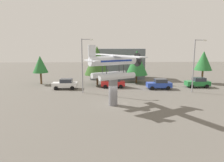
% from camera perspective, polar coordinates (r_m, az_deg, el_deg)
% --- Properties ---
extents(ground_plane, '(140.00, 140.00, 0.00)m').
position_cam_1_polar(ground_plane, '(25.70, 0.30, -6.73)').
color(ground_plane, '#605B54').
extents(display_pedestal, '(1.10, 1.10, 3.39)m').
position_cam_1_polar(display_pedestal, '(25.27, 0.30, -3.04)').
color(display_pedestal, slate).
rests_on(display_pedestal, ground).
extents(floatplane_monument, '(7.09, 9.66, 4.00)m').
position_cam_1_polar(floatplane_monument, '(24.82, 0.56, 4.61)').
color(floatplane_monument, silver).
rests_on(floatplane_monument, display_pedestal).
extents(car_near_white, '(4.20, 2.02, 1.76)m').
position_cam_1_polar(car_near_white, '(36.01, -12.89, -0.78)').
color(car_near_white, white).
rests_on(car_near_white, ground).
extents(car_mid_red, '(4.20, 2.02, 1.76)m').
position_cam_1_polar(car_mid_red, '(36.41, 0.31, -0.42)').
color(car_mid_red, red).
rests_on(car_mid_red, ground).
extents(car_far_blue, '(4.20, 2.02, 1.76)m').
position_cam_1_polar(car_far_blue, '(36.01, 13.04, -0.79)').
color(car_far_blue, '#2847B7').
rests_on(car_far_blue, ground).
extents(car_distant_green, '(4.20, 2.02, 1.76)m').
position_cam_1_polar(car_distant_green, '(39.64, 22.78, -0.35)').
color(car_distant_green, '#237A38').
rests_on(car_distant_green, ground).
extents(streetlight_primary, '(1.84, 0.28, 8.39)m').
position_cam_1_polar(streetlight_primary, '(32.00, -7.98, 5.24)').
color(streetlight_primary, gray).
rests_on(streetlight_primary, ground).
extents(streetlight_secondary, '(1.84, 0.28, 8.30)m').
position_cam_1_polar(streetlight_secondary, '(34.63, 22.11, 4.87)').
color(streetlight_secondary, gray).
rests_on(streetlight_secondary, ground).
extents(storefront_building, '(11.92, 5.22, 6.71)m').
position_cam_1_polar(storefront_building, '(46.90, 1.41, 4.89)').
color(storefront_building, slate).
rests_on(storefront_building, ground).
extents(tree_west, '(2.90, 2.90, 5.46)m').
position_cam_1_polar(tree_west, '(41.65, -19.36, 4.39)').
color(tree_west, brown).
rests_on(tree_west, ground).
extents(tree_east, '(4.78, 4.78, 7.29)m').
position_cam_1_polar(tree_east, '(38.40, -4.18, 5.71)').
color(tree_east, brown).
rests_on(tree_east, ground).
extents(tree_center_back, '(4.38, 4.38, 6.51)m').
position_cam_1_polar(tree_center_back, '(40.84, 6.90, 5.11)').
color(tree_center_back, brown).
rests_on(tree_center_back, ground).
extents(tree_far_east, '(3.38, 3.38, 6.35)m').
position_cam_1_polar(tree_far_east, '(44.13, 24.12, 5.17)').
color(tree_far_east, brown).
rests_on(tree_far_east, ground).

